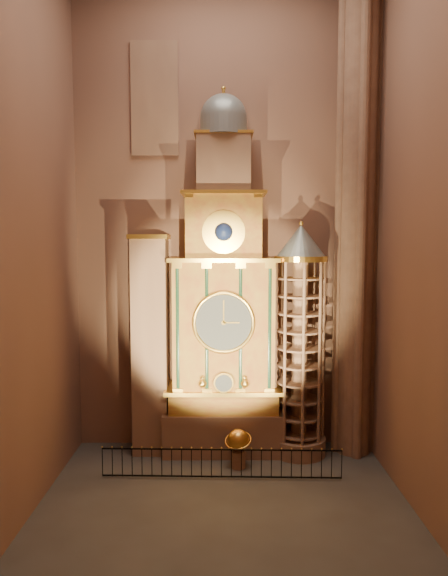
{
  "coord_description": "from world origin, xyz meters",
  "views": [
    {
      "loc": [
        -0.08,
        -18.55,
        9.77
      ],
      "look_at": [
        0.01,
        3.0,
        7.92
      ],
      "focal_mm": 32.0,
      "sensor_mm": 36.0,
      "label": 1
    }
  ],
  "objects_px": {
    "portrait_tower": "(151,344)",
    "astronomical_clock": "(224,311)",
    "stair_turret": "(300,342)",
    "celestial_globe": "(238,445)",
    "iron_railing": "(221,464)"
  },
  "relations": [
    {
      "from": "portrait_tower",
      "to": "stair_turret",
      "type": "bearing_deg",
      "value": -2.33
    },
    {
      "from": "portrait_tower",
      "to": "iron_railing",
      "type": "distance_m",
      "value": 6.29
    },
    {
      "from": "stair_turret",
      "to": "celestial_globe",
      "type": "distance_m",
      "value": 5.34
    },
    {
      "from": "astronomical_clock",
      "to": "celestial_globe",
      "type": "xyz_separation_m",
      "value": [
        0.63,
        -1.78,
        -5.65
      ]
    },
    {
      "from": "astronomical_clock",
      "to": "stair_turret",
      "type": "distance_m",
      "value": 3.78
    },
    {
      "from": "celestial_globe",
      "to": "iron_railing",
      "type": "xyz_separation_m",
      "value": [
        -0.73,
        -1.12,
        -0.36
      ]
    },
    {
      "from": "portrait_tower",
      "to": "celestial_globe",
      "type": "distance_m",
      "value": 6.04
    },
    {
      "from": "stair_turret",
      "to": "celestial_globe",
      "type": "bearing_deg",
      "value": -152.14
    },
    {
      "from": "portrait_tower",
      "to": "stair_turret",
      "type": "relative_size",
      "value": 0.94
    },
    {
      "from": "astronomical_clock",
      "to": "iron_railing",
      "type": "height_order",
      "value": "astronomical_clock"
    },
    {
      "from": "portrait_tower",
      "to": "stair_turret",
      "type": "height_order",
      "value": "stair_turret"
    },
    {
      "from": "portrait_tower",
      "to": "astronomical_clock",
      "type": "bearing_deg",
      "value": -0.29
    },
    {
      "from": "celestial_globe",
      "to": "iron_railing",
      "type": "bearing_deg",
      "value": -123.02
    },
    {
      "from": "iron_railing",
      "to": "astronomical_clock",
      "type": "bearing_deg",
      "value": 88.01
    },
    {
      "from": "portrait_tower",
      "to": "iron_railing",
      "type": "height_order",
      "value": "portrait_tower"
    }
  ]
}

